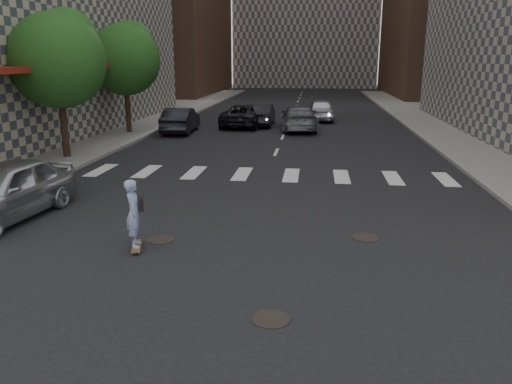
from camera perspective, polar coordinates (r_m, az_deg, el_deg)
ground at (r=11.68m, az=-3.10°, el=-7.99°), size 160.00×160.00×0.00m
sidewalk_left at (r=34.98m, az=-21.41°, el=6.68°), size 13.00×80.00×0.15m
tree_b at (r=24.50m, az=-21.53°, el=14.26°), size 4.20×4.20×6.60m
tree_c at (r=31.81m, az=-14.64°, el=14.77°), size 4.20×4.20×6.60m
manhole_a at (r=9.31m, az=1.74°, el=-14.29°), size 0.70×0.70×0.02m
manhole_b at (r=13.22m, az=-10.83°, el=-5.39°), size 0.70×0.70×0.02m
manhole_c at (r=13.46m, az=12.43°, el=-5.10°), size 0.70×0.70×0.02m
skateboarder at (r=12.44m, az=-13.74°, el=-2.39°), size 0.57×0.92×1.77m
silver_sedan at (r=16.14m, az=-26.89°, el=0.13°), size 2.58×5.24×1.72m
traffic_car_a at (r=31.93m, az=-8.60°, el=8.12°), size 1.91×4.82×1.56m
traffic_car_b at (r=32.81m, az=4.92°, el=8.47°), size 2.71×5.76×1.62m
traffic_car_c at (r=34.41m, az=-1.28°, el=8.73°), size 2.98×5.64×1.51m
traffic_car_d at (r=38.18m, az=7.35°, el=9.33°), size 2.22×4.86×1.62m
traffic_car_e at (r=34.99m, az=0.60°, el=8.85°), size 1.62×4.62×1.52m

